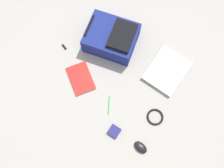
{
  "coord_description": "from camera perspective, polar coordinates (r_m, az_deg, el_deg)",
  "views": [
    {
      "loc": [
        -0.52,
        -0.35,
        1.88
      ],
      "look_at": [
        -0.05,
        -0.02,
        0.02
      ],
      "focal_mm": 40.22,
      "sensor_mm": 36.0,
      "label": 1
    }
  ],
  "objects": [
    {
      "name": "usb_stick",
      "position": [
        2.12,
        -10.83,
        8.29
      ],
      "size": [
        0.03,
        0.06,
        0.01
      ],
      "primitive_type": "cube",
      "rotation": [
        0.0,
        0.0,
        -0.3
      ],
      "color": "black",
      "rests_on": "ground_plane"
    },
    {
      "name": "laptop",
      "position": [
        2.03,
        12.31,
        2.94
      ],
      "size": [
        0.34,
        0.27,
        0.03
      ],
      "color": "#929296",
      "rests_on": "ground_plane"
    },
    {
      "name": "ground_plane",
      "position": [
        1.98,
        0.45,
        1.16
      ],
      "size": [
        3.49,
        3.49,
        0.0
      ],
      "primitive_type": "plane",
      "color": "gray"
    },
    {
      "name": "pen_black",
      "position": [
        1.92,
        -0.74,
        -4.79
      ],
      "size": [
        0.13,
        0.09,
        0.01
      ],
      "primitive_type": "cylinder",
      "rotation": [
        1.57,
        0.0,
        2.13
      ],
      "color": "#198C33",
      "rests_on": "ground_plane"
    },
    {
      "name": "book_comic",
      "position": [
        1.99,
        -7.11,
        1.28
      ],
      "size": [
        0.27,
        0.3,
        0.01
      ],
      "color": "silver",
      "rests_on": "ground_plane"
    },
    {
      "name": "cable_coil",
      "position": [
        1.92,
        9.77,
        -7.39
      ],
      "size": [
        0.13,
        0.13,
        0.01
      ],
      "primitive_type": "torus",
      "color": "black",
      "rests_on": "ground_plane"
    },
    {
      "name": "backpack",
      "position": [
        2.02,
        -0.03,
        10.46
      ],
      "size": [
        0.41,
        0.46,
        0.19
      ],
      "color": "navy",
      "rests_on": "ground_plane"
    },
    {
      "name": "computer_mouse",
      "position": [
        1.87,
        6.52,
        -14.09
      ],
      "size": [
        0.08,
        0.11,
        0.04
      ],
      "primitive_type": "ellipsoid",
      "rotation": [
        0.0,
        0.0,
        -0.12
      ],
      "color": "black",
      "rests_on": "ground_plane"
    },
    {
      "name": "earbud_pouch",
      "position": [
        1.88,
        0.52,
        -10.68
      ],
      "size": [
        0.08,
        0.08,
        0.03
      ],
      "primitive_type": "cube",
      "rotation": [
        0.0,
        0.0,
        0.03
      ],
      "color": "navy",
      "rests_on": "ground_plane"
    }
  ]
}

